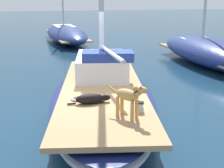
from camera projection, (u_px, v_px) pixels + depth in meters
ground_plane at (103, 111)px, 8.17m from camera, size 120.00×120.00×0.00m
sailboat_main at (103, 99)px, 8.08m from camera, size 3.88×7.59×0.66m
cabin_house at (102, 65)px, 8.97m from camera, size 1.80×2.46×0.84m
dog_tan at (129, 96)px, 5.86m from camera, size 0.59×0.83×0.70m
dog_black at (91, 99)px, 6.74m from camera, size 0.95×0.28×0.22m
deck_winch at (140, 107)px, 6.25m from camera, size 0.16×0.16×0.21m
coiled_rope at (78, 99)px, 7.00m from camera, size 0.32×0.32×0.04m
moored_boat_starboard_side at (211, 52)px, 13.52m from camera, size 2.50×7.54×6.42m
moored_boat_far_astern at (66, 34)px, 20.41m from camera, size 2.80×8.02×6.79m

